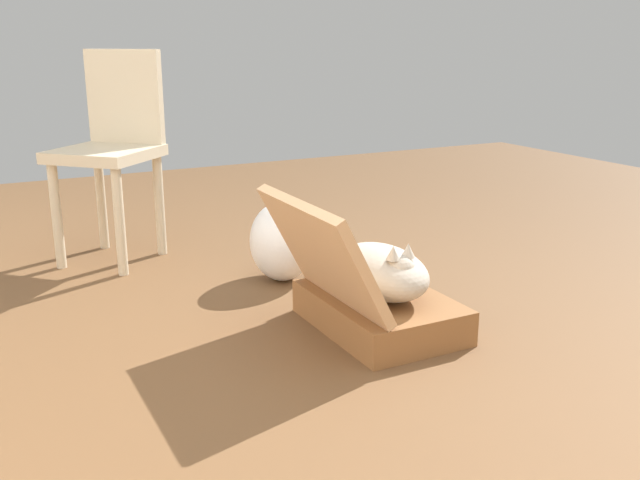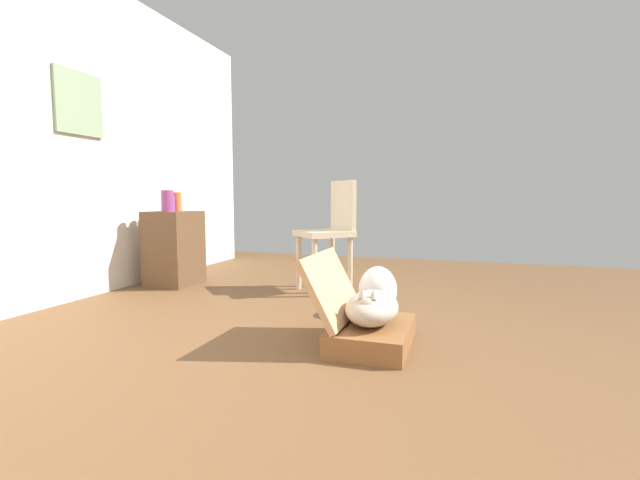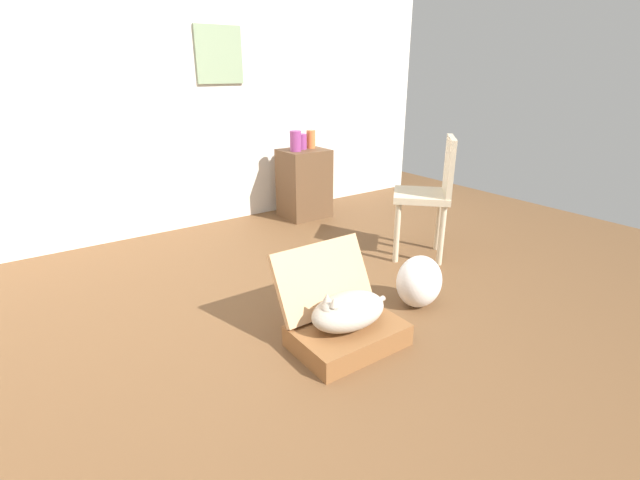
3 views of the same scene
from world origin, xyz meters
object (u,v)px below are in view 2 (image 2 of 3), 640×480
cat (372,308)px  vase_round (169,203)px  vase_tall (167,201)px  suitcase_base (372,335)px  plastic_bag_white (378,291)px  vase_short (177,202)px  side_table (174,248)px  chair (331,229)px

cat → vase_round: 2.45m
vase_tall → vase_round: size_ratio=1.30×
suitcase_base → cat: (-0.01, 0.00, 0.15)m
plastic_bag_white → vase_short: (0.56, 2.03, 0.60)m
side_table → vase_tall: 0.45m
side_table → chair: 1.48m
vase_round → side_table: bearing=-90.0°
cat → side_table: size_ratio=0.76×
suitcase_base → plastic_bag_white: (0.64, 0.09, 0.11)m
side_table → vase_round: vase_round is taller
vase_tall → side_table: bearing=14.1°
plastic_bag_white → side_table: 2.05m
plastic_bag_white → vase_round: (0.45, 2.03, 0.59)m
vase_short → cat: bearing=-119.7°
suitcase_base → vase_short: (1.20, 2.12, 0.71)m
plastic_bag_white → vase_tall: bearing=80.3°
plastic_bag_white → vase_short: vase_short is taller
chair → vase_short: bearing=-130.6°
side_table → vase_round: 0.42m
cat → plastic_bag_white: size_ratio=1.54×
chair → cat: bearing=-18.8°
suitcase_base → vase_round: bearing=62.7°
vase_short → chair: (0.10, -1.49, -0.24)m
plastic_bag_white → vase_tall: size_ratio=1.75×
side_table → suitcase_base: bearing=-117.7°
side_table → vase_tall: (-0.11, -0.03, 0.44)m
plastic_bag_white → vase_round: bearing=77.6°
cat → vase_tall: (0.99, 2.05, 0.56)m
vase_tall → suitcase_base: bearing=-115.5°
suitcase_base → chair: size_ratio=0.62×
suitcase_base → side_table: (1.09, 2.08, 0.28)m
vase_short → vase_tall: bearing=-163.7°
suitcase_base → cat: bearing=176.4°
suitcase_base → cat: 0.15m
suitcase_base → vase_tall: vase_tall is taller
cat → vase_short: (1.21, 2.12, 0.55)m
plastic_bag_white → vase_round: size_ratio=2.28×
plastic_bag_white → vase_short: size_ratio=1.91×
cat → side_table: bearing=62.2°
suitcase_base → cat: cat is taller
plastic_bag_white → chair: (0.66, 0.54, 0.37)m
suitcase_base → vase_short: 2.54m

